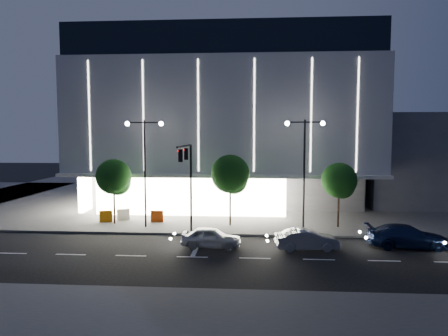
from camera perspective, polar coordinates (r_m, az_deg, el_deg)
ground at (r=27.97m, az=-8.24°, el=-11.47°), size 160.00×160.00×0.00m
sidewalk_museum at (r=50.85m, az=2.99°, el=-3.96°), size 70.00×40.00×0.15m
museum at (r=48.65m, az=0.61°, el=6.52°), size 30.00×25.80×18.00m
annex_building at (r=54.28m, az=25.78°, el=1.35°), size 16.00×20.00×10.00m
traffic_mast at (r=30.08m, az=-5.17°, el=-0.53°), size 0.33×5.89×7.07m
street_lamp_west at (r=33.45m, az=-11.26°, el=1.53°), size 3.16×0.36×9.00m
street_lamp_east at (r=32.59m, az=11.41°, el=1.44°), size 3.16×0.36×9.00m
tree_left at (r=35.45m, az=-15.43°, el=-1.49°), size 3.02×3.02×5.72m
tree_mid at (r=33.49m, az=0.94°, el=-1.16°), size 3.25×3.25×6.15m
tree_right at (r=34.30m, az=16.14°, el=-1.97°), size 2.91×2.91×5.51m
car_lead at (r=28.01m, az=-1.85°, el=-9.90°), size 4.27×2.03×1.41m
car_second at (r=28.05m, az=11.73°, el=-9.99°), size 4.39×1.93×1.40m
car_third at (r=30.76m, az=24.69°, el=-8.85°), size 5.49×2.38×1.57m
barrier_a at (r=36.78m, az=-16.52°, el=-6.63°), size 1.13×0.50×1.00m
barrier_b at (r=37.17m, az=-14.19°, el=-6.46°), size 1.10×0.68×1.00m
barrier_c at (r=35.79m, az=-9.54°, el=-6.81°), size 1.12×0.34×1.00m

